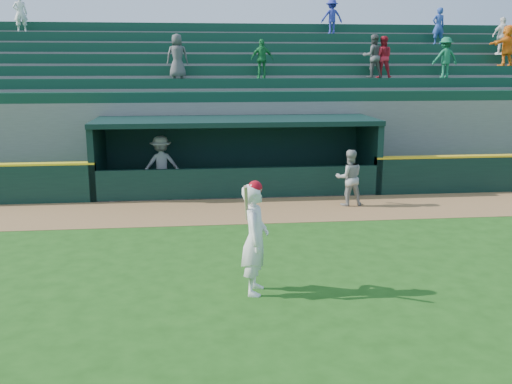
% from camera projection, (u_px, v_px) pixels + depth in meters
% --- Properties ---
extents(ground, '(120.00, 120.00, 0.00)m').
position_uv_depth(ground, '(264.00, 268.00, 12.13)').
color(ground, '#1D4B12').
rests_on(ground, ground).
extents(warning_track, '(40.00, 3.00, 0.01)m').
position_uv_depth(warning_track, '(244.00, 210.00, 16.88)').
color(warning_track, olive).
rests_on(warning_track, ground).
extents(dugout_player_front, '(0.84, 0.66, 1.72)m').
position_uv_depth(dugout_player_front, '(349.00, 178.00, 17.33)').
color(dugout_player_front, '#989893').
rests_on(dugout_player_front, ground).
extents(dugout_player_inside, '(1.35, 0.92, 1.92)m').
position_uv_depth(dugout_player_inside, '(161.00, 164.00, 19.06)').
color(dugout_player_inside, '#9D9D98').
rests_on(dugout_player_inside, ground).
extents(dugout, '(9.40, 2.80, 2.46)m').
position_uv_depth(dugout, '(236.00, 150.00, 19.60)').
color(dugout, slate).
rests_on(dugout, ground).
extents(stands, '(34.50, 6.25, 7.15)m').
position_uv_depth(stands, '(228.00, 109.00, 23.79)').
color(stands, slate).
rests_on(stands, ground).
extents(batter_at_plate, '(0.64, 0.91, 2.18)m').
position_uv_depth(batter_at_plate, '(255.00, 238.00, 10.61)').
color(batter_at_plate, white).
rests_on(batter_at_plate, ground).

